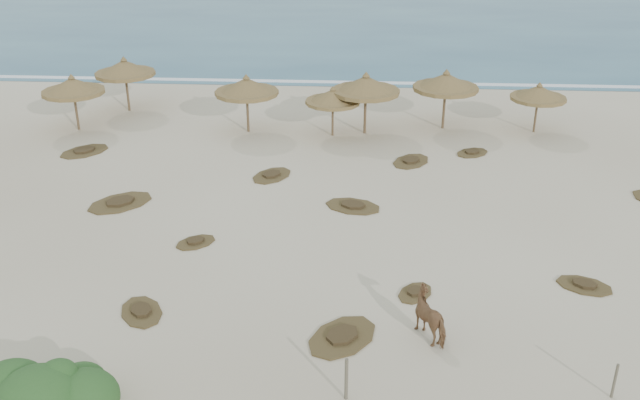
{
  "coord_description": "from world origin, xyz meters",
  "views": [
    {
      "loc": [
        2.31,
        -18.31,
        12.34
      ],
      "look_at": [
        0.89,
        5.0,
        1.48
      ],
      "focal_mm": 40.0,
      "sensor_mm": 36.0,
      "label": 1
    }
  ],
  "objects": [
    {
      "name": "palapa_5",
      "position": [
        6.58,
        17.52,
        2.45
      ],
      "size": [
        3.55,
        3.55,
        3.16
      ],
      "rotation": [
        0.0,
        0.0,
        0.06
      ],
      "color": "brown",
      "rests_on": "ground"
    },
    {
      "name": "foam_line",
      "position": [
        0.0,
        26.0,
        0.0
      ],
      "size": [
        70.0,
        0.6,
        0.01
      ],
      "primitive_type": "cube",
      "color": "white",
      "rests_on": "ground"
    },
    {
      "name": "scrub_6",
      "position": [
        -10.94,
        12.95,
        0.05
      ],
      "size": [
        2.78,
        2.87,
        0.16
      ],
      "rotation": [
        0.0,
        0.0,
        0.86
      ],
      "color": "brown",
      "rests_on": "ground"
    },
    {
      "name": "scrub_11",
      "position": [
        -4.27,
        -0.36,
        0.05
      ],
      "size": [
        1.96,
        2.22,
        0.16
      ],
      "rotation": [
        0.0,
        0.0,
        2.07
      ],
      "color": "brown",
      "rests_on": "ground"
    },
    {
      "name": "scrub_4",
      "position": [
        9.7,
        2.02,
        0.05
      ],
      "size": [
        2.11,
        1.79,
        0.16
      ],
      "rotation": [
        0.0,
        0.0,
        2.73
      ],
      "color": "brown",
      "rests_on": "ground"
    },
    {
      "name": "scrub_7",
      "position": [
        4.66,
        12.6,
        0.05
      ],
      "size": [
        2.4,
        2.6,
        0.16
      ],
      "rotation": [
        0.0,
        0.0,
        0.98
      ],
      "color": "brown",
      "rests_on": "ground"
    },
    {
      "name": "scrub_13",
      "position": [
        -1.58,
        10.53,
        0.05
      ],
      "size": [
        2.28,
        2.53,
        0.16
      ],
      "rotation": [
        0.0,
        0.0,
        1.02
      ],
      "color": "brown",
      "rests_on": "ground"
    },
    {
      "name": "palapa_6",
      "position": [
        11.24,
        17.21,
        2.05
      ],
      "size": [
        3.57,
        3.57,
        2.64
      ],
      "rotation": [
        0.0,
        0.0,
        0.32
      ],
      "color": "brown",
      "rests_on": "ground"
    },
    {
      "name": "palapa_0",
      "position": [
        -10.76,
        19.49,
        2.39
      ],
      "size": [
        3.3,
        3.3,
        3.08
      ],
      "rotation": [
        0.0,
        0.0,
        -0.0
      ],
      "color": "brown",
      "rests_on": "ground"
    },
    {
      "name": "ground",
      "position": [
        0.0,
        0.0,
        0.0
      ],
      "size": [
        160.0,
        160.0,
        0.0
      ],
      "primitive_type": "plane",
      "color": "beige",
      "rests_on": "ground"
    },
    {
      "name": "fence_post_near",
      "position": [
        2.1,
        -3.87,
        0.62
      ],
      "size": [
        0.12,
        0.12,
        1.24
      ],
      "primitive_type": "cylinder",
      "rotation": [
        0.0,
        0.0,
        0.33
      ],
      "color": "#6A624F",
      "rests_on": "ground"
    },
    {
      "name": "palapa_1",
      "position": [
        -12.4,
        16.12,
        2.31
      ],
      "size": [
        3.36,
        3.36,
        2.97
      ],
      "rotation": [
        0.0,
        0.0,
        -0.06
      ],
      "color": "brown",
      "rests_on": "ground"
    },
    {
      "name": "horse",
      "position": [
        4.5,
        -1.01,
        0.69
      ],
      "size": [
        1.49,
        1.78,
        1.38
      ],
      "primitive_type": "imported",
      "rotation": [
        0.0,
        0.0,
        3.7
      ],
      "color": "#956C43",
      "rests_on": "ground"
    },
    {
      "name": "scrub_2",
      "position": [
        -3.59,
        4.17,
        0.05
      ],
      "size": [
        1.8,
        1.75,
        0.16
      ],
      "rotation": [
        0.0,
        0.0,
        0.71
      ],
      "color": "brown",
      "rests_on": "ground"
    },
    {
      "name": "fence_post_far",
      "position": [
        8.92,
        -3.4,
        0.52
      ],
      "size": [
        0.09,
        0.09,
        1.04
      ],
      "primitive_type": "cylinder",
      "rotation": [
        0.0,
        0.0,
        -0.2
      ],
      "color": "#6A624F",
      "rests_on": "ground"
    },
    {
      "name": "scrub_3",
      "position": [
        2.06,
        7.59,
        0.05
      ],
      "size": [
        2.64,
        2.13,
        0.16
      ],
      "rotation": [
        0.0,
        0.0,
        2.82
      ],
      "color": "brown",
      "rests_on": "ground"
    },
    {
      "name": "scrub_10",
      "position": [
        7.65,
        13.87,
        0.05
      ],
      "size": [
        2.06,
        1.96,
        0.16
      ],
      "rotation": [
        0.0,
        0.0,
        0.66
      ],
      "color": "brown",
      "rests_on": "ground"
    },
    {
      "name": "scrub_9",
      "position": [
        1.92,
        -1.27,
        0.05
      ],
      "size": [
        2.75,
        2.95,
        0.16
      ],
      "rotation": [
        0.0,
        0.0,
        0.94
      ],
      "color": "brown",
      "rests_on": "ground"
    },
    {
      "name": "palapa_3",
      "position": [
        2.5,
        16.51,
        2.5
      ],
      "size": [
        4.25,
        4.25,
        3.22
      ],
      "rotation": [
        0.0,
        0.0,
        0.28
      ],
      "color": "brown",
      "rests_on": "ground"
    },
    {
      "name": "palapa_4",
      "position": [
        0.86,
        16.04,
        2.01
      ],
      "size": [
        3.02,
        3.02,
        2.59
      ],
      "rotation": [
        0.0,
        0.0,
        -0.09
      ],
      "color": "brown",
      "rests_on": "ground"
    },
    {
      "name": "scrub_12",
      "position": [
        4.17,
        1.23,
        0.05
      ],
      "size": [
        1.56,
        1.72,
        0.16
      ],
      "rotation": [
        0.0,
        0.0,
        1.01
      ],
      "color": "brown",
      "rests_on": "ground"
    },
    {
      "name": "scrub_1",
      "position": [
        -7.39,
        7.34,
        0.05
      ],
      "size": [
        3.19,
        3.17,
        0.16
      ],
      "rotation": [
        0.0,
        0.0,
        0.77
      ],
      "color": "brown",
      "rests_on": "ground"
    },
    {
      "name": "palapa_2",
      "position": [
        -3.52,
        16.37,
        2.36
      ],
      "size": [
        4.21,
        4.21,
        3.04
      ],
      "rotation": [
        0.0,
        0.0,
        0.37
      ],
      "color": "brown",
      "rests_on": "ground"
    }
  ]
}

